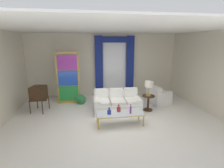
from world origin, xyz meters
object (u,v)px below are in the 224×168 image
Objects in this scene: peacock_figurine at (81,100)px; stained_glass_divider at (68,79)px; table_lamp_brass at (149,85)px; armchair_white at (158,97)px; couch_white_long at (117,103)px; coffee_table at (120,114)px; vintage_tv at (38,93)px; round_side_table at (148,102)px; bottle_amber_squat at (119,109)px; bottle_blue_decanter at (131,110)px; bottle_crystal_tall at (109,112)px.

stained_glass_divider is at bearing 144.97° from peacock_figurine.
stained_glass_divider is 3.39m from table_lamp_brass.
peacock_figurine is (-3.31, 0.31, -0.07)m from armchair_white.
couch_white_long is 1.64m from peacock_figurine.
coffee_table is 3.06m from stained_glass_divider.
vintage_tv is 0.61× the size of stained_glass_divider.
coffee_table is at bearing -139.55° from armchair_white.
armchair_white reaches higher than round_side_table.
armchair_white is 0.99m from round_side_table.
bottle_amber_squat reaches higher than round_side_table.
bottle_amber_squat is at bearing 146.98° from bottle_blue_decanter.
couch_white_long is 1.42m from table_lamp_brass.
peacock_figurine is (-1.25, 1.93, -0.27)m from bottle_amber_squat.
vintage_tv is at bearing 172.34° from table_lamp_brass.
bottle_blue_decanter is 1.54m from round_side_table.
vintage_tv is 2.26× the size of round_side_table.
stained_glass_divider is at bearing 156.37° from table_lamp_brass.
round_side_table is at bearing -21.16° from peacock_figurine.
couch_white_long is 5.78× the size of bottle_blue_decanter.
table_lamp_brass is (1.36, 0.92, 0.53)m from bottle_amber_squat.
couch_white_long is 1.23m from round_side_table.
bottle_amber_squat is 0.42× the size of table_lamp_brass.
stained_glass_divider is at bearing 120.06° from bottle_crystal_tall.
table_lamp_brass is at bearing -135.30° from armchair_white.
couch_white_long is at bearing -163.80° from armchair_white.
bottle_crystal_tall is 0.16× the size of vintage_tv.
bottle_crystal_tall is 2.30m from peacock_figurine.
stained_glass_divider is at bearing 127.46° from bottle_amber_squat.
couch_white_long is at bearing -8.20° from vintage_tv.
vintage_tv is at bearing 146.29° from bottle_crystal_tall.
bottle_amber_squat reaches higher than coffee_table.
bottle_amber_squat is at bearing -141.82° from armchair_white.
coffee_table is 1.12× the size of vintage_tv.
vintage_tv is (-2.80, 1.48, 0.23)m from bottle_amber_squat.
bottle_blue_decanter is at bearing -50.16° from stained_glass_divider.
bottle_amber_squat is 2.93m from stained_glass_divider.
vintage_tv is at bearing -142.63° from stained_glass_divider.
stained_glass_divider is 3.46m from round_side_table.
round_side_table is (-0.70, -0.69, 0.07)m from armchair_white.
coffee_table is 1.82m from table_lamp_brass.
bottle_crystal_tall is at bearing -59.94° from stained_glass_divider.
stained_glass_divider is 3.70× the size of round_side_table.
vintage_tv reaches higher than armchair_white.
round_side_table is at bearing -90.00° from table_lamp_brass.
armchair_white is at bearing -9.92° from stained_glass_divider.
bottle_blue_decanter is 2.69m from peacock_figurine.
peacock_figurine is at bearing 147.80° from couch_white_long.
couch_white_long is 1.32m from bottle_blue_decanter.
bottle_blue_decanter is 0.23× the size of vintage_tv.
armchair_white reaches higher than bottle_blue_decanter.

